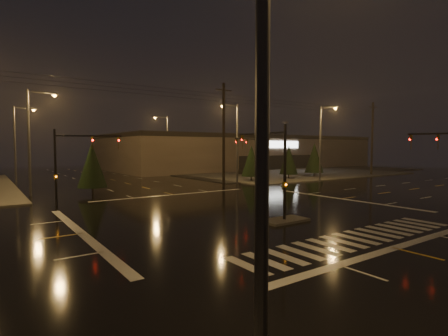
{
  "coord_description": "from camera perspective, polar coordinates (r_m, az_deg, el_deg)",
  "views": [
    {
      "loc": [
        -15.31,
        -19.35,
        4.57
      ],
      "look_at": [
        0.06,
        2.6,
        3.0
      ],
      "focal_mm": 28.0,
      "sensor_mm": 36.0,
      "label": 1
    }
  ],
  "objects": [
    {
      "name": "streetlight_6",
      "position": [
        48.23,
        15.75,
        4.69
      ],
      "size": [
        0.32,
        2.77,
        10.0
      ],
      "color": "#38383A",
      "rests_on": "ground"
    },
    {
      "name": "streetlight_3",
      "position": [
        44.2,
        1.86,
        4.95
      ],
      "size": [
        2.77,
        0.32,
        10.0
      ],
      "color": "#38383A",
      "rests_on": "ground"
    },
    {
      "name": "conifer_2",
      "position": [
        56.11,
        14.52,
        1.61
      ],
      "size": [
        2.91,
        2.91,
        5.25
      ],
      "color": "black",
      "rests_on": "ground"
    },
    {
      "name": "conifer_3",
      "position": [
        36.29,
        -20.74,
        0.47
      ],
      "size": [
        2.79,
        2.79,
        5.06
      ],
      "color": "black",
      "rests_on": "ground"
    },
    {
      "name": "streetlight_0",
      "position": [
        6.13,
        8.6,
        14.94
      ],
      "size": [
        2.77,
        0.32,
        10.0
      ],
      "color": "#38383A",
      "rests_on": "ground"
    },
    {
      "name": "utility_pole_1",
      "position": [
        40.72,
        -0.05,
        5.55
      ],
      "size": [
        2.2,
        0.32,
        12.0
      ],
      "color": "black",
      "rests_on": "ground"
    },
    {
      "name": "sidewalk_ne",
      "position": [
        67.15,
        7.54,
        -0.53
      ],
      "size": [
        36.0,
        36.0,
        0.12
      ],
      "primitive_type": "cube",
      "color": "#413F3A",
      "rests_on": "ground"
    },
    {
      "name": "median_island",
      "position": [
        22.15,
        9.82,
        -8.41
      ],
      "size": [
        3.0,
        1.6,
        0.15
      ],
      "primitive_type": "cube",
      "color": "#413F3A",
      "rests_on": "ground"
    },
    {
      "name": "car_parked",
      "position": [
        58.09,
        4.52,
        -0.44
      ],
      "size": [
        3.83,
        4.62,
        1.49
      ],
      "primitive_type": "imported",
      "rotation": [
        0.0,
        0.0,
        0.57
      ],
      "color": "black",
      "rests_on": "ground"
    },
    {
      "name": "streetlight_1",
      "position": [
        37.6,
        -28.79,
        4.82
      ],
      "size": [
        2.77,
        0.32,
        10.0
      ],
      "color": "#38383A",
      "rests_on": "ground"
    },
    {
      "name": "signal_mast_ne",
      "position": [
        38.55,
        5.08,
        2.18
      ],
      "size": [
        4.84,
        1.86,
        6.0
      ],
      "color": "black",
      "rests_on": "ground"
    },
    {
      "name": "utility_pole_2",
      "position": [
        62.91,
        23.03,
        4.51
      ],
      "size": [
        2.2,
        0.32,
        12.0
      ],
      "color": "black",
      "rests_on": "ground"
    },
    {
      "name": "stop_bar_near",
      "position": [
        18.03,
        26.04,
        -11.66
      ],
      "size": [
        16.0,
        0.5,
        0.01
      ],
      "primitive_type": "cube",
      "color": "beige",
      "rests_on": "ground"
    },
    {
      "name": "stop_bar_far",
      "position": [
        34.3,
        -8.18,
        -4.33
      ],
      "size": [
        16.0,
        0.5,
        0.01
      ],
      "primitive_type": "cube",
      "color": "beige",
      "rests_on": "ground"
    },
    {
      "name": "ground",
      "position": [
        25.1,
        3.32,
        -7.14
      ],
      "size": [
        140.0,
        140.0,
        0.0
      ],
      "primitive_type": "plane",
      "color": "black",
      "rests_on": "ground"
    },
    {
      "name": "retail_building",
      "position": [
        82.47,
        2.6,
        2.84
      ],
      "size": [
        60.2,
        28.3,
        7.2
      ],
      "color": "brown",
      "rests_on": "ground"
    },
    {
      "name": "parking_lot",
      "position": [
        69.24,
        11.71,
        -0.47
      ],
      "size": [
        50.0,
        24.0,
        0.08
      ],
      "primitive_type": "cube",
      "color": "black",
      "rests_on": "ground"
    },
    {
      "name": "crosswalk",
      "position": [
        19.04,
        20.68,
        -10.74
      ],
      "size": [
        15.0,
        2.6,
        0.01
      ],
      "primitive_type": "cube",
      "color": "beige",
      "rests_on": "ground"
    },
    {
      "name": "conifer_1",
      "position": [
        51.89,
        10.53,
        1.34
      ],
      "size": [
        2.69,
        2.69,
        4.9
      ],
      "color": "black",
      "rests_on": "ground"
    },
    {
      "name": "streetlight_2",
      "position": [
        53.53,
        -30.66,
        4.2
      ],
      "size": [
        2.77,
        0.32,
        10.0
      ],
      "color": "#38383A",
      "rests_on": "ground"
    },
    {
      "name": "conifer_0",
      "position": [
        47.4,
        4.48,
        1.19
      ],
      "size": [
        2.68,
        2.68,
        4.89
      ],
      "color": "black",
      "rests_on": "ground"
    },
    {
      "name": "signal_mast_nw",
      "position": [
        30.07,
        -23.85,
        1.58
      ],
      "size": [
        4.84,
        1.86,
        6.0
      ],
      "color": "black",
      "rests_on": "ground"
    },
    {
      "name": "streetlight_4",
      "position": [
        61.38,
        -9.45,
        4.46
      ],
      "size": [
        2.77,
        0.32,
        10.0
      ],
      "color": "#38383A",
      "rests_on": "ground"
    },
    {
      "name": "signal_mast_median",
      "position": [
        22.37,
        8.24,
        1.22
      ],
      "size": [
        0.25,
        4.59,
        6.0
      ],
      "color": "black",
      "rests_on": "ground"
    }
  ]
}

